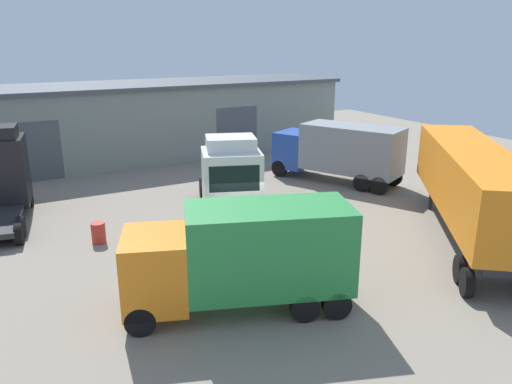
# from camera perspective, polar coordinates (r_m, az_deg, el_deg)

# --- Properties ---
(ground_plane) EXTENTS (60.00, 60.00, 0.00)m
(ground_plane) POSITION_cam_1_polar(r_m,az_deg,el_deg) (21.44, -1.45, -5.43)
(ground_plane) COLOR gray
(warehouse_building) EXTENTS (31.14, 7.02, 5.27)m
(warehouse_building) POSITION_cam_1_polar(r_m,az_deg,el_deg) (36.45, -14.15, 7.83)
(warehouse_building) COLOR gray
(warehouse_building) RESTS_ON ground_plane
(tractor_unit_white) EXTENTS (4.65, 7.14, 4.19)m
(tractor_unit_white) POSITION_cam_1_polar(r_m,az_deg,el_deg) (22.46, -2.90, 0.94)
(tractor_unit_white) COLOR silver
(tractor_unit_white) RESTS_ON ground_plane
(container_trailer_yellow) EXTENTS (9.36, 10.99, 3.92)m
(container_trailer_yellow) POSITION_cam_1_polar(r_m,az_deg,el_deg) (22.45, 23.41, 0.98)
(container_trailer_yellow) COLOR orange
(container_trailer_yellow) RESTS_ON ground_plane
(box_truck_blue) EXTENTS (5.48, 7.90, 3.43)m
(box_truck_blue) POSITION_cam_1_polar(r_m,az_deg,el_deg) (29.93, 9.43, 4.78)
(box_truck_blue) COLOR #2347A3
(box_truck_blue) RESTS_ON ground_plane
(box_truck_orange) EXTENTS (7.36, 4.62, 3.37)m
(box_truck_orange) POSITION_cam_1_polar(r_m,az_deg,el_deg) (15.50, -1.56, -7.08)
(box_truck_orange) COLOR orange
(box_truck_orange) RESTS_ON ground_plane
(oil_drum) EXTENTS (0.58, 0.58, 0.88)m
(oil_drum) POSITION_cam_1_polar(r_m,az_deg,el_deg) (21.96, -17.56, -4.47)
(oil_drum) COLOR #B22D23
(oil_drum) RESTS_ON ground_plane
(traffic_cone) EXTENTS (0.40, 0.40, 0.55)m
(traffic_cone) POSITION_cam_1_polar(r_m,az_deg,el_deg) (21.06, 5.91, -5.20)
(traffic_cone) COLOR black
(traffic_cone) RESTS_ON ground_plane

